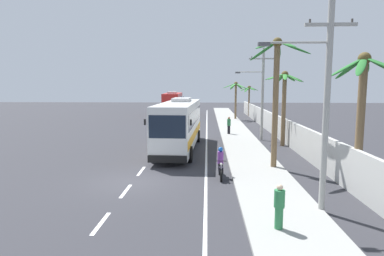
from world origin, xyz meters
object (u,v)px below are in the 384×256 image
motorcycle_beside_bus (221,165)px  palm_fourth (284,93)px  palm_third (236,92)px  coach_bus_far_lane (173,103)px  palm_second (362,100)px  utility_pole_nearest (324,92)px  coach_bus_foreground (180,123)px  palm_nearest (276,82)px  pedestrian_midwalk (279,206)px  utility_pole_mid (261,91)px  pedestrian_near_kerb (229,125)px  palm_farthest (249,93)px

motorcycle_beside_bus → palm_fourth: 11.84m
palm_third → coach_bus_far_lane: bearing=146.2°
palm_second → palm_fourth: 12.16m
motorcycle_beside_bus → palm_third: size_ratio=0.36×
motorcycle_beside_bus → utility_pole_nearest: (3.68, -4.77, 4.04)m
palm_third → palm_fourth: size_ratio=0.89×
utility_pole_nearest → palm_fourth: utility_pole_nearest is taller
coach_bus_foreground → motorcycle_beside_bus: bearing=-69.9°
palm_nearest → palm_fourth: (2.25, 7.78, -0.85)m
pedestrian_midwalk → palm_third: palm_third is taller
motorcycle_beside_bus → utility_pole_mid: utility_pole_mid is taller
coach_bus_foreground → utility_pole_nearest: 14.44m
palm_third → coach_bus_foreground: bearing=-105.2°
pedestrian_near_kerb → coach_bus_foreground: bearing=-156.8°
utility_pole_nearest → palm_third: utility_pole_nearest is taller
coach_bus_foreground → palm_third: bearing=74.8°
coach_bus_far_lane → utility_pole_mid: utility_pole_mid is taller
utility_pole_mid → palm_second: size_ratio=1.28×
pedestrian_near_kerb → utility_pole_mid: size_ratio=0.21×
pedestrian_midwalk → utility_pole_nearest: 4.67m
palm_nearest → coach_bus_foreground: bearing=136.6°
coach_bus_far_lane → palm_fourth: bearing=-66.5°
pedestrian_midwalk → palm_farthest: 43.13m
coach_bus_foreground → palm_nearest: 8.98m
utility_pole_mid → palm_third: bearing=92.4°
coach_bus_foreground → palm_second: (9.07, -10.14, 2.28)m
pedestrian_near_kerb → palm_second: size_ratio=0.27×
pedestrian_near_kerb → palm_farthest: size_ratio=0.35×
motorcycle_beside_bus → palm_fourth: bearing=60.7°
palm_second → palm_farthest: 38.45m
pedestrian_near_kerb → pedestrian_midwalk: bearing=-126.8°
pedestrian_near_kerb → palm_nearest: bearing=-119.8°
utility_pole_mid → palm_fourth: utility_pole_mid is taller
palm_nearest → palm_second: 5.33m
motorcycle_beside_bus → palm_nearest: size_ratio=0.26×
palm_second → motorcycle_beside_bus: bearing=159.5°
utility_pole_mid → palm_second: bearing=-82.1°
motorcycle_beside_bus → utility_pole_nearest: bearing=-52.3°
motorcycle_beside_bus → palm_second: bearing=-20.5°
coach_bus_far_lane → palm_fourth: size_ratio=1.88×
coach_bus_foreground → utility_pole_mid: utility_pole_mid is taller
pedestrian_near_kerb → utility_pole_nearest: 20.73m
utility_pole_nearest → utility_pole_mid: size_ratio=1.08×
pedestrian_midwalk → palm_third: bearing=-73.8°
pedestrian_midwalk → palm_third: (1.67, 37.46, 3.08)m
coach_bus_far_lane → pedestrian_midwalk: bearing=-79.5°
pedestrian_midwalk → palm_fourth: size_ratio=0.25×
pedestrian_near_kerb → palm_farthest: bearing=40.2°
palm_third → pedestrian_near_kerb: bearing=-97.3°
palm_nearest → palm_second: bearing=-56.0°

